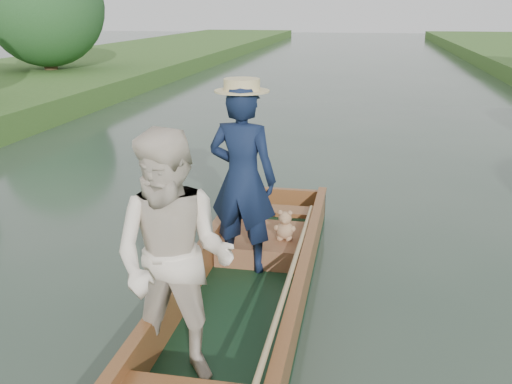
# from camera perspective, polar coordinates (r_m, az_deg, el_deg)

# --- Properties ---
(ground) EXTENTS (120.00, 120.00, 0.00)m
(ground) POSITION_cam_1_polar(r_m,az_deg,el_deg) (5.29, -1.24, -11.85)
(ground) COLOR #283D30
(ground) RESTS_ON ground
(trees_far) EXTENTS (23.10, 16.07, 4.58)m
(trees_far) POSITION_cam_1_polar(r_m,az_deg,el_deg) (13.86, 3.41, 17.87)
(trees_far) COLOR #47331E
(trees_far) RESTS_ON ground
(punt) EXTENTS (1.27, 5.00, 1.98)m
(punt) POSITION_cam_1_polar(r_m,az_deg,el_deg) (4.82, -3.40, -5.65)
(punt) COLOR black
(punt) RESTS_ON ground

